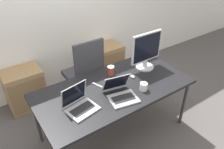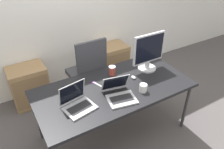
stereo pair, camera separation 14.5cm
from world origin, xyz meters
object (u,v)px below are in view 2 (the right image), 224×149
Objects in this scene: office_chair at (87,78)px; cabinet_right at (112,62)px; mouse at (134,77)px; cabinet_left at (29,86)px; laptop_right at (119,94)px; coffee_cup_white at (143,88)px; coffee_cup_brown at (112,71)px; laptop_left at (77,103)px; monitor at (148,52)px.

office_chair is 0.80m from cabinet_right.
mouse is at bearing -67.56° from office_chair.
cabinet_left is 1.64m from laptop_right.
coffee_cup_brown reaches higher than coffee_cup_white.
laptop_left is 2.84× the size of coffee_cup_brown.
cabinet_left is 1.26× the size of monitor.
laptop_right is (0.46, -0.09, -0.00)m from laptop_left.
cabinet_right is 1.63m from laptop_right.
cabinet_left is at bearing 133.07° from mouse.
mouse is (-0.29, -0.10, -0.23)m from monitor.
mouse is at bearing -160.95° from monitor.
laptop_left is at bearing -151.09° from coffee_cup_brown.
cabinet_right is 5.15× the size of coffee_cup_brown.
office_chair is 9.15× the size of coffee_cup_brown.
coffee_cup_white is at bearing -10.23° from laptop_left.
laptop_right is 4.25× the size of coffee_cup_white.
monitor is at bearing 26.84° from laptop_right.
cabinet_left is 1.00× the size of cabinet_right.
cabinet_left is 1.87m from monitor.
cabinet_left is at bearing 151.50° from office_chair.
mouse is at bearing -48.46° from coffee_cup_brown.
laptop_right is 5.73× the size of mouse.
monitor reaches higher than laptop_right.
office_chair is at bearing 103.81° from coffee_cup_white.
mouse is at bearing -46.93° from cabinet_left.
cabinet_right is at bearing 62.76° from laptop_right.
coffee_cup_brown is at bearing -46.61° from cabinet_left.
laptop_right is at bearing 170.93° from coffee_cup_white.
laptop_left reaches higher than coffee_cup_brown.
monitor is at bearing -47.16° from office_chair.
monitor reaches higher than coffee_cup_white.
cabinet_right is 1.57m from coffee_cup_white.
laptop_left is at bearing 169.04° from laptop_right.
cabinet_left is 5.15× the size of coffee_cup_brown.
laptop_left is 1.13m from monitor.
monitor is 0.54m from coffee_cup_white.
mouse is (0.30, -0.74, 0.34)m from office_chair.
office_chair is at bearing 87.52° from laptop_right.
laptop_left is (0.28, -1.30, 0.49)m from cabinet_left.
laptop_right reaches higher than cabinet_right.
cabinet_right is at bearing 72.51° from mouse.
laptop_left is 0.71m from coffee_cup_brown.
monitor is at bearing 12.00° from laptop_left.
cabinet_left is (-0.78, 0.42, -0.11)m from office_chair.
laptop_left is 0.70× the size of monitor.
mouse is (-0.37, -1.16, 0.45)m from cabinet_right.
coffee_cup_brown reaches higher than cabinet_right.
monitor is 5.34× the size of coffee_cup_white.
coffee_cup_white is (-0.42, -1.43, 0.48)m from cabinet_right.
coffee_cup_brown is (0.90, -0.95, 0.50)m from cabinet_left.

